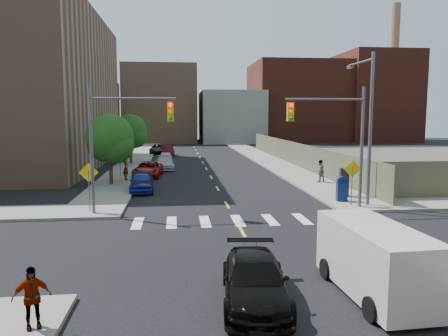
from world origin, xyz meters
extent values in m
plane|color=black|center=(0.00, 0.00, 0.00)|extent=(160.00, 160.00, 0.00)
cube|color=gray|center=(-7.75, 41.50, 0.07)|extent=(3.50, 73.00, 0.15)
cube|color=gray|center=(7.75, 41.50, 0.07)|extent=(3.50, 73.00, 0.15)
cube|color=#636345|center=(9.60, 28.00, 1.25)|extent=(0.12, 44.00, 2.50)
cube|color=#595447|center=(28.00, 30.00, 0.03)|extent=(36.00, 42.00, 0.06)
cube|color=#592319|center=(-22.00, 70.00, 6.00)|extent=(14.00, 18.00, 12.00)
cube|color=#8C6B4C|center=(-6.00, 72.00, 7.50)|extent=(14.00, 16.00, 15.00)
cube|color=gray|center=(8.00, 70.00, 5.00)|extent=(12.00, 16.00, 10.00)
cube|color=#592319|center=(22.00, 72.00, 8.00)|extent=(18.00, 18.00, 16.00)
cube|color=#592319|center=(38.00, 70.00, 9.00)|extent=(14.00, 16.00, 18.00)
cylinder|color=#8C6B4C|center=(42.00, 70.00, 14.00)|extent=(1.80, 1.80, 28.00)
cylinder|color=#59595E|center=(-7.50, 6.00, 3.50)|extent=(0.18, 0.18, 7.00)
cylinder|color=#59595E|center=(-5.25, 6.00, 6.30)|extent=(4.50, 0.12, 0.12)
cube|color=#E5A50C|center=(-3.30, 6.00, 5.60)|extent=(0.35, 0.30, 1.05)
cylinder|color=#59595E|center=(7.50, 6.00, 3.50)|extent=(0.18, 0.18, 7.00)
cylinder|color=#59595E|center=(5.25, 6.00, 6.30)|extent=(4.50, 0.12, 0.12)
cube|color=#E5A50C|center=(3.30, 6.00, 5.60)|extent=(0.35, 0.30, 1.05)
cylinder|color=#59595E|center=(8.20, 6.50, 4.50)|extent=(0.20, 0.20, 9.00)
cylinder|color=#59595E|center=(8.20, 8.20, 8.60)|extent=(0.12, 3.50, 0.12)
cube|color=#59595E|center=(8.20, 9.80, 8.50)|extent=(0.25, 0.60, 0.18)
cylinder|color=#59595E|center=(-7.80, 6.50, 1.20)|extent=(0.06, 0.06, 2.40)
cube|color=yellow|center=(-7.80, 6.50, 2.30)|extent=(1.06, 0.04, 1.06)
cylinder|color=#59595E|center=(7.20, 6.50, 1.20)|extent=(0.06, 0.06, 2.40)
cube|color=yellow|center=(7.20, 6.50, 2.30)|extent=(1.06, 0.04, 1.06)
cylinder|color=#59595E|center=(-7.80, 20.00, 1.20)|extent=(0.06, 0.06, 2.40)
cube|color=yellow|center=(-7.80, 20.00, 2.30)|extent=(1.06, 0.04, 1.06)
cylinder|color=#332114|center=(-8.00, 16.00, 1.32)|extent=(0.28, 0.28, 2.64)
sphere|color=#154A15|center=(-8.00, 16.00, 3.72)|extent=(3.60, 3.60, 3.60)
sphere|color=#154A15|center=(-7.50, 15.70, 3.12)|extent=(2.64, 2.64, 2.64)
sphere|color=#154A15|center=(-8.40, 16.40, 3.30)|extent=(2.88, 2.88, 2.88)
cylinder|color=#332114|center=(-8.00, 31.00, 1.32)|extent=(0.28, 0.28, 2.64)
sphere|color=#154A15|center=(-8.00, 31.00, 3.72)|extent=(3.60, 3.60, 3.60)
sphere|color=#154A15|center=(-7.50, 30.70, 3.12)|extent=(2.64, 2.64, 2.64)
sphere|color=#154A15|center=(-8.40, 31.40, 3.30)|extent=(2.88, 2.88, 2.88)
imported|color=#1B2898|center=(-5.50, 13.23, 0.70)|extent=(1.89, 4.19, 1.40)
imported|color=black|center=(-5.50, 13.61, 0.68)|extent=(1.82, 4.23, 1.35)
imported|color=#A11013|center=(-5.50, 20.79, 0.67)|extent=(2.59, 4.98, 1.34)
imported|color=#A1A3A9|center=(-4.20, 25.91, 0.66)|extent=(2.11, 4.62, 1.31)
imported|color=silver|center=(-4.20, 31.56, 0.65)|extent=(1.63, 3.84, 1.30)
imported|color=#3B0B10|center=(-4.20, 39.96, 0.74)|extent=(1.97, 4.62, 1.48)
imported|color=black|center=(-5.50, 43.81, 0.68)|extent=(2.42, 4.94, 1.35)
imported|color=black|center=(-0.80, -5.80, 0.66)|extent=(2.32, 4.75, 1.33)
cube|color=silver|center=(2.87, -5.70, 1.14)|extent=(2.05, 4.82, 2.00)
cube|color=black|center=(2.78, -3.88, 1.41)|extent=(1.74, 1.17, 0.82)
cylinder|color=black|center=(1.93, -4.20, 0.32)|extent=(0.29, 0.70, 0.69)
cylinder|color=black|center=(3.66, -4.12, 0.32)|extent=(0.29, 0.70, 0.69)
cylinder|color=black|center=(2.08, -7.29, 0.32)|extent=(0.29, 0.70, 0.69)
cylinder|color=black|center=(3.81, -7.21, 0.32)|extent=(0.29, 0.70, 0.69)
cube|color=navy|center=(7.10, 7.75, 0.75)|extent=(0.67, 0.54, 1.20)
cylinder|color=navy|center=(7.10, 7.75, 1.38)|extent=(0.64, 0.35, 0.62)
cube|color=black|center=(7.84, 9.31, 1.07)|extent=(0.59, 0.50, 1.85)
imported|color=gray|center=(-7.09, 17.97, 1.11)|extent=(0.49, 0.72, 1.92)
imported|color=gray|center=(8.23, 15.29, 1.03)|extent=(1.02, 0.89, 1.76)
imported|color=gray|center=(-6.63, -7.00, 0.94)|extent=(1.00, 0.71, 1.58)
camera|label=1|loc=(-3.02, -17.79, 5.43)|focal=35.00mm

